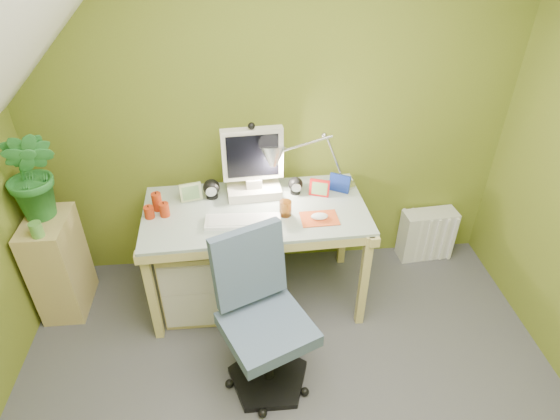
{
  "coord_description": "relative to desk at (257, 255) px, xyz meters",
  "views": [
    {
      "loc": [
        -0.21,
        -1.21,
        2.4
      ],
      "look_at": [
        0.0,
        1.0,
        0.85
      ],
      "focal_mm": 30.0,
      "sensor_mm": 36.0,
      "label": 1
    }
  ],
  "objects": [
    {
      "name": "wall_back",
      "position": [
        0.14,
        0.42,
        0.83
      ],
      "size": [
        3.2,
        0.01,
        2.4
      ],
      "primitive_type": "cube",
      "color": "olive",
      "rests_on": "floor"
    },
    {
      "name": "desk",
      "position": [
        0.0,
        0.0,
        0.0
      ],
      "size": [
        1.41,
        0.75,
        0.74
      ],
      "primitive_type": null,
      "rotation": [
        0.0,
        0.0,
        0.04
      ],
      "color": "tan",
      "rests_on": "floor"
    },
    {
      "name": "monitor",
      "position": [
        -0.0,
        0.18,
        0.61
      ],
      "size": [
        0.36,
        0.22,
        0.47
      ],
      "primitive_type": null,
      "rotation": [
        0.0,
        0.0,
        0.07
      ],
      "color": "silver",
      "rests_on": "desk"
    },
    {
      "name": "speaker_left",
      "position": [
        -0.27,
        0.16,
        0.44
      ],
      "size": [
        0.13,
        0.13,
        0.13
      ],
      "primitive_type": null,
      "rotation": [
        0.0,
        0.0,
        0.19
      ],
      "color": "black",
      "rests_on": "desk"
    },
    {
      "name": "speaker_right",
      "position": [
        0.27,
        0.16,
        0.43
      ],
      "size": [
        0.1,
        0.1,
        0.11
      ],
      "primitive_type": null,
      "rotation": [
        0.0,
        0.0,
        -0.07
      ],
      "color": "black",
      "rests_on": "desk"
    },
    {
      "name": "keyboard",
      "position": [
        -0.08,
        -0.14,
        0.38
      ],
      "size": [
        0.46,
        0.16,
        0.02
      ],
      "primitive_type": "cube",
      "rotation": [
        0.0,
        0.0,
        -0.05
      ],
      "color": "white",
      "rests_on": "desk"
    },
    {
      "name": "mousepad",
      "position": [
        0.38,
        -0.14,
        0.37
      ],
      "size": [
        0.23,
        0.17,
        0.01
      ],
      "primitive_type": "cube",
      "rotation": [
        0.0,
        0.0,
        0.03
      ],
      "color": "#D75121",
      "rests_on": "desk"
    },
    {
      "name": "mouse",
      "position": [
        0.38,
        -0.14,
        0.39
      ],
      "size": [
        0.11,
        0.08,
        0.04
      ],
      "primitive_type": "ellipsoid",
      "rotation": [
        0.0,
        0.0,
        0.19
      ],
      "color": "white",
      "rests_on": "mousepad"
    },
    {
      "name": "amber_tumbler",
      "position": [
        0.18,
        -0.08,
        0.42
      ],
      "size": [
        0.09,
        0.09,
        0.1
      ],
      "primitive_type": "cylinder",
      "rotation": [
        0.0,
        0.0,
        -0.18
      ],
      "color": "#934E15",
      "rests_on": "desk"
    },
    {
      "name": "candle_cluster",
      "position": [
        -0.6,
        0.01,
        0.43
      ],
      "size": [
        0.18,
        0.16,
        0.12
      ],
      "primitive_type": null,
      "rotation": [
        0.0,
        0.0,
        -0.16
      ],
      "color": "#AA2D0E",
      "rests_on": "desk"
    },
    {
      "name": "photo_frame_red",
      "position": [
        0.42,
        0.12,
        0.43
      ],
      "size": [
        0.13,
        0.06,
        0.11
      ],
      "primitive_type": "cube",
      "rotation": [
        0.0,
        0.0,
        -0.34
      ],
      "color": "red",
      "rests_on": "desk"
    },
    {
      "name": "photo_frame_blue",
      "position": [
        0.56,
        0.16,
        0.43
      ],
      "size": [
        0.13,
        0.08,
        0.12
      ],
      "primitive_type": "cube",
      "rotation": [
        0.0,
        0.0,
        -0.51
      ],
      "color": "navy",
      "rests_on": "desk"
    },
    {
      "name": "photo_frame_green",
      "position": [
        -0.4,
        0.14,
        0.43
      ],
      "size": [
        0.14,
        0.05,
        0.12
      ],
      "primitive_type": "cube",
      "rotation": [
        0.0,
        0.0,
        0.23
      ],
      "color": "#B6C788",
      "rests_on": "desk"
    },
    {
      "name": "desk_lamp",
      "position": [
        0.45,
        0.18,
        0.68
      ],
      "size": [
        0.58,
        0.27,
        0.61
      ],
      "primitive_type": null,
      "rotation": [
        0.0,
        0.0,
        0.04
      ],
      "color": "#B0B0B5",
      "rests_on": "desk"
    },
    {
      "name": "side_ledge",
      "position": [
        -1.29,
        0.04,
        -0.02
      ],
      "size": [
        0.26,
        0.41,
        0.71
      ],
      "primitive_type": "cube",
      "color": "tan",
      "rests_on": "floor"
    },
    {
      "name": "potted_plant",
      "position": [
        -1.29,
        0.09,
        0.64
      ],
      "size": [
        0.38,
        0.33,
        0.6
      ],
      "primitive_type": "imported",
      "rotation": [
        0.0,
        0.0,
        -0.23
      ],
      "color": "#25712D",
      "rests_on": "side_ledge"
    },
    {
      "name": "green_cup",
      "position": [
        -1.27,
        -0.11,
        0.39
      ],
      "size": [
        0.08,
        0.08,
        0.09
      ],
      "primitive_type": "cylinder",
      "rotation": [
        0.0,
        0.0,
        -0.13
      ],
      "color": "#54953E",
      "rests_on": "side_ledge"
    },
    {
      "name": "task_chair",
      "position": [
        0.02,
        -0.7,
        0.08
      ],
      "size": [
        0.66,
        0.66,
        0.91
      ],
      "primitive_type": null,
      "rotation": [
        0.0,
        0.0,
        0.42
      ],
      "color": "#465973",
      "rests_on": "floor"
    },
    {
      "name": "radiator",
      "position": [
        1.31,
        0.32,
        -0.17
      ],
      "size": [
        0.41,
        0.19,
        0.4
      ],
      "primitive_type": "cube",
      "rotation": [
        0.0,
        0.0,
        0.08
      ],
      "color": "silver",
      "rests_on": "floor"
    }
  ]
}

